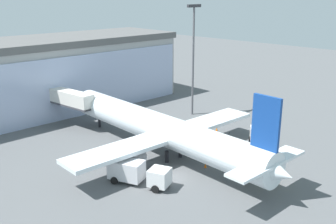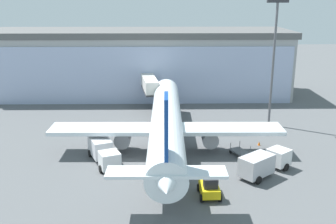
# 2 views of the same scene
# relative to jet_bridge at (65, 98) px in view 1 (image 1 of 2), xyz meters

# --- Properties ---
(ground) EXTENTS (240.00, 240.00, 0.00)m
(ground) POSITION_rel_jet_bridge_xyz_m (-1.85, -26.08, -4.51)
(ground) COLOR #545659
(terminal_building) EXTENTS (61.26, 18.70, 13.17)m
(terminal_building) POSITION_rel_jet_bridge_xyz_m (-1.85, 10.60, 2.08)
(terminal_building) COLOR #A3A3A3
(terminal_building) RESTS_ON ground
(jet_bridge) EXTENTS (3.37, 11.98, 5.90)m
(jet_bridge) POSITION_rel_jet_bridge_xyz_m (0.00, 0.00, 0.00)
(jet_bridge) COLOR silver
(jet_bridge) RESTS_ON ground
(apron_light_mast) EXTENTS (3.20, 0.40, 19.21)m
(apron_light_mast) POSITION_rel_jet_bridge_xyz_m (18.80, -11.30, 6.85)
(apron_light_mast) COLOR #59595E
(apron_light_mast) RESTS_ON ground
(airplane) EXTENTS (30.01, 39.46, 11.34)m
(airplane) POSITION_rel_jet_bridge_xyz_m (2.01, -20.49, -0.91)
(airplane) COLOR white
(airplane) RESTS_ON ground
(catering_truck) EXTENTS (4.66, 7.60, 2.65)m
(catering_truck) POSITION_rel_jet_bridge_xyz_m (-5.98, -24.36, -3.04)
(catering_truck) COLOR silver
(catering_truck) RESTS_ON ground
(fuel_truck) EXTENTS (7.17, 6.11, 2.65)m
(fuel_truck) POSITION_rel_jet_bridge_xyz_m (12.65, -29.02, -3.04)
(fuel_truck) COLOR silver
(fuel_truck) RESTS_ON ground
(baggage_cart) EXTENTS (2.56, 3.20, 1.50)m
(baggage_cart) POSITION_rel_jet_bridge_xyz_m (11.33, -23.33, -4.01)
(baggage_cart) COLOR slate
(baggage_cart) RESTS_ON ground
(pushback_tug) EXTENTS (2.16, 3.21, 2.30)m
(pushback_tug) POSITION_rel_jet_bridge_xyz_m (5.63, -33.77, -3.54)
(pushback_tug) COLOR yellow
(pushback_tug) RESTS_ON ground
(safety_cone_nose) EXTENTS (0.36, 0.36, 0.55)m
(safety_cone_nose) POSITION_rel_jet_bridge_xyz_m (2.95, -27.23, -4.24)
(safety_cone_nose) COLOR orange
(safety_cone_nose) RESTS_ON ground
(safety_cone_wingtip) EXTENTS (0.36, 0.36, 0.55)m
(safety_cone_wingtip) POSITION_rel_jet_bridge_xyz_m (14.78, -19.95, -4.24)
(safety_cone_wingtip) COLOR orange
(safety_cone_wingtip) RESTS_ON ground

